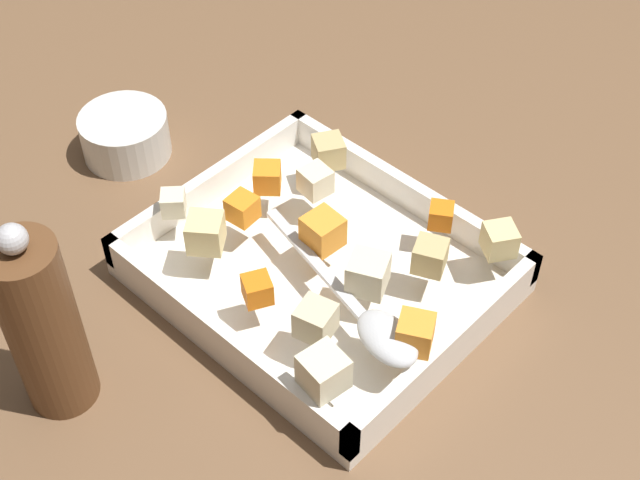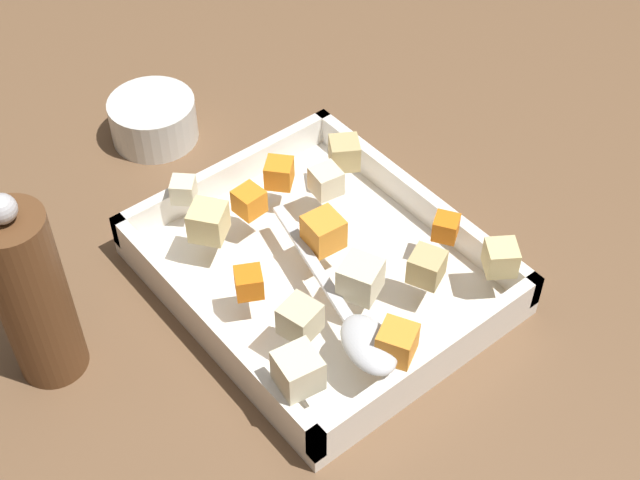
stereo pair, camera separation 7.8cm
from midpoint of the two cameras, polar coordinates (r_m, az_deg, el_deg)
ground_plane at (r=0.88m, az=-1.16°, el=-2.91°), size 4.00×4.00×0.00m
baking_dish at (r=0.87m, az=-2.56°, el=-2.13°), size 0.31×0.27×0.05m
carrot_chunk_corner_ne at (r=0.84m, az=-2.49°, el=0.42°), size 0.03×0.03×0.03m
carrot_chunk_heap_top at (r=0.87m, az=-7.44°, el=1.86°), size 0.03×0.03×0.03m
carrot_chunk_near_spoon at (r=0.76m, az=3.06°, el=-5.98°), size 0.04×0.04×0.03m
carrot_chunk_under_handle at (r=0.90m, az=-5.81°, el=3.80°), size 0.04×0.04×0.03m
carrot_chunk_rim_edge at (r=0.80m, az=-6.74°, el=-3.23°), size 0.03×0.03×0.02m
carrot_chunk_corner_sw at (r=0.86m, az=5.01°, el=1.41°), size 0.03×0.03×0.02m
potato_chunk_corner_se at (r=0.82m, az=4.20°, el=-1.14°), size 0.04×0.04×0.03m
potato_chunk_mid_right at (r=0.92m, az=-1.90°, el=5.44°), size 0.04×0.04×0.03m
potato_chunk_far_right at (r=0.80m, az=0.23°, el=-2.26°), size 0.04×0.04×0.03m
potato_chunk_center at (r=0.74m, az=-2.84°, el=-8.38°), size 0.04×0.04×0.03m
potato_chunk_far_left at (r=0.89m, az=-11.65°, el=2.16°), size 0.03×0.03×0.02m
potato_chunk_near_right at (r=0.84m, az=8.58°, el=-0.12°), size 0.04×0.04×0.03m
potato_chunk_heap_side at (r=0.89m, az=-2.80°, el=3.59°), size 0.03×0.03×0.03m
potato_chunk_near_left at (r=0.85m, az=-9.80°, el=0.33°), size 0.05×0.05×0.03m
potato_chunk_front_center at (r=0.77m, az=-3.19°, el=-5.18°), size 0.04×0.04×0.03m
serving_spoon at (r=0.77m, az=0.73°, el=-5.67°), size 0.22×0.08×0.02m
pepper_mill at (r=0.77m, az=-19.75°, el=-5.19°), size 0.06×0.06×0.20m
small_prep_bowl at (r=1.03m, az=-14.23°, el=6.26°), size 0.10×0.10×0.05m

